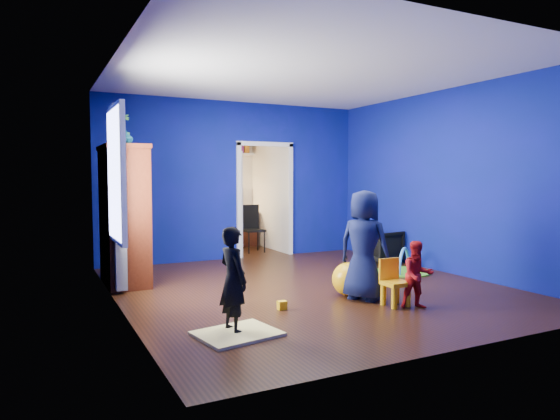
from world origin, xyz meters
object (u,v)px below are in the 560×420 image
tv_armoire (124,215)px  hopper_ball (349,279)px  crt_tv (127,212)px  kid_chair (396,285)px  armchair (380,246)px  folding_chair (253,229)px  child_navy (364,245)px  toddler_red (417,275)px  child_black (233,280)px  study_desk (236,229)px  vase (126,137)px  play_mat (404,272)px

tv_armoire → hopper_ball: bearing=-39.7°
crt_tv → kid_chair: crt_tv is taller
armchair → folding_chair: folding_chair is taller
child_navy → toddler_red: bearing=178.0°
child_black → study_desk: size_ratio=1.19×
armchair → toddler_red: toddler_red is taller
armchair → child_navy: size_ratio=0.48×
kid_chair → study_desk: size_ratio=0.57×
vase → child_navy: bearing=-38.4°
child_black → kid_chair: bearing=-97.7°
child_black → hopper_ball: (1.87, 0.75, -0.31)m
tv_armoire → play_mat: (4.12, -1.11, -0.97)m
armchair → child_black: (-3.75, -2.55, 0.23)m
toddler_red → child_navy: bearing=136.3°
folding_chair → hopper_ball: bearing=-95.5°
vase → crt_tv: 1.08m
play_mat → folding_chair: (-1.30, 3.03, 0.45)m
play_mat → study_desk: size_ratio=0.98×
child_black → folding_chair: child_black is taller
child_navy → kid_chair: bearing=172.4°
child_black → child_navy: size_ratio=0.77×
study_desk → play_mat: bearing=-72.0°
play_mat → tv_armoire: bearing=164.9°
toddler_red → study_desk: toddler_red is taller
crt_tv → study_desk: 4.06m
toddler_red → tv_armoire: 4.07m
child_black → kid_chair: (2.08, 0.09, -0.27)m
child_black → tv_armoire: (-0.57, 2.78, 0.46)m
study_desk → folding_chair: 0.96m
child_navy → folding_chair: (0.33, 4.20, -0.22)m
child_black → study_desk: (2.25, 5.66, -0.15)m
toddler_red → hopper_ball: 0.95m
folding_chair → kid_chair: bearing=-92.1°
vase → hopper_ball: bearing=-35.3°
study_desk → folding_chair: size_ratio=0.96×
child_black → kid_chair: size_ratio=2.09×
child_navy → hopper_ball: size_ratio=3.15×
armchair → child_navy: child_navy is taller
child_navy → study_desk: 5.18m
toddler_red → crt_tv: 4.05m
child_black → toddler_red: 2.23m
child_navy → study_desk: child_navy is taller
hopper_ball → play_mat: hopper_ball is taller
play_mat → folding_chair: size_ratio=0.93×
child_navy → play_mat: bearing=-83.5°
crt_tv → kid_chair: 3.83m
crt_tv → folding_chair: size_ratio=0.76×
armchair → vase: vase is taller
armchair → study_desk: (-1.50, 3.11, 0.08)m
armchair → child_black: size_ratio=0.62×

